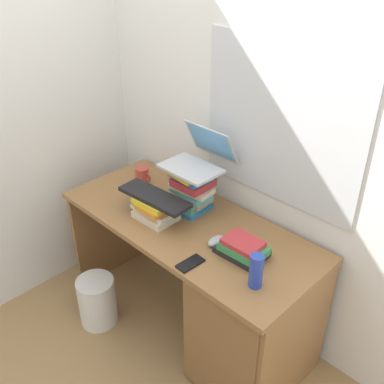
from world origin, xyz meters
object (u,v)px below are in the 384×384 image
at_px(wastebasket, 97,301).
at_px(book_stack_keyboard_riser, 155,209).
at_px(mug, 142,175).
at_px(water_bottle, 256,271).
at_px(computer_mouse, 216,241).
at_px(book_stack_tall, 191,189).
at_px(cell_phone, 190,263).
at_px(keyboard, 155,197).
at_px(book_stack_side, 243,249).
at_px(laptop, 199,157).
at_px(desk, 236,307).

bearing_deg(wastebasket, book_stack_keyboard_riser, 49.64).
xyz_separation_m(mug, water_bottle, (1.07, -0.25, 0.04)).
distance_m(book_stack_keyboard_riser, water_bottle, 0.71).
height_order(book_stack_keyboard_riser, mug, book_stack_keyboard_riser).
relative_size(book_stack_keyboard_riser, water_bottle, 1.49).
bearing_deg(computer_mouse, book_stack_keyboard_riser, -170.86).
height_order(book_stack_tall, book_stack_keyboard_riser, book_stack_tall).
xyz_separation_m(book_stack_keyboard_riser, cell_phone, (0.41, -0.14, -0.05)).
relative_size(keyboard, wastebasket, 1.33).
distance_m(book_stack_tall, water_bottle, 0.68).
bearing_deg(book_stack_keyboard_riser, book_stack_tall, 69.60).
bearing_deg(wastebasket, computer_mouse, 29.00).
distance_m(book_stack_keyboard_riser, book_stack_side, 0.55).
xyz_separation_m(laptop, keyboard, (-0.08, -0.26, -0.17)).
distance_m(desk, computer_mouse, 0.39).
bearing_deg(laptop, water_bottle, -25.08).
height_order(book_stack_side, mug, book_stack_side).
height_order(computer_mouse, water_bottle, water_bottle).
height_order(laptop, mug, laptop).
distance_m(book_stack_keyboard_riser, keyboard, 0.08).
bearing_deg(book_stack_keyboard_riser, computer_mouse, 9.14).
bearing_deg(keyboard, cell_phone, -23.15).
distance_m(desk, laptop, 0.81).
xyz_separation_m(laptop, cell_phone, (0.33, -0.40, -0.30)).
relative_size(water_bottle, cell_phone, 1.22).
bearing_deg(book_stack_keyboard_riser, desk, 7.53).
xyz_separation_m(desk, computer_mouse, (-0.15, -0.01, 0.36)).
relative_size(book_stack_side, computer_mouse, 2.40).
distance_m(book_stack_keyboard_riser, computer_mouse, 0.39).
relative_size(computer_mouse, water_bottle, 0.63).
bearing_deg(mug, book_stack_keyboard_riser, -30.28).
xyz_separation_m(book_stack_tall, wastebasket, (-0.32, -0.49, -0.72)).
height_order(book_stack_tall, computer_mouse, book_stack_tall).
bearing_deg(computer_mouse, desk, 3.20).
bearing_deg(laptop, wastebasket, -120.65).
distance_m(water_bottle, wastebasket, 1.19).
xyz_separation_m(book_stack_tall, laptop, (0.01, 0.06, 0.18)).
bearing_deg(book_stack_keyboard_riser, book_stack_side, 8.73).
distance_m(laptop, water_bottle, 0.73).
distance_m(book_stack_side, water_bottle, 0.22).
relative_size(mug, water_bottle, 0.74).
xyz_separation_m(desk, book_stack_side, (0.01, 0.01, 0.38)).
bearing_deg(computer_mouse, laptop, 147.73).
xyz_separation_m(laptop, wastebasket, (-0.32, -0.55, -0.89)).
relative_size(book_stack_side, water_bottle, 1.50).
bearing_deg(wastebasket, laptop, 59.35).
bearing_deg(cell_phone, mug, 158.36).
distance_m(book_stack_tall, laptop, 0.19).
height_order(mug, cell_phone, mug).
relative_size(book_stack_tall, cell_phone, 1.88).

